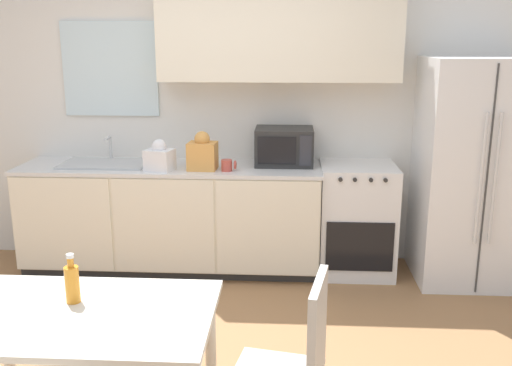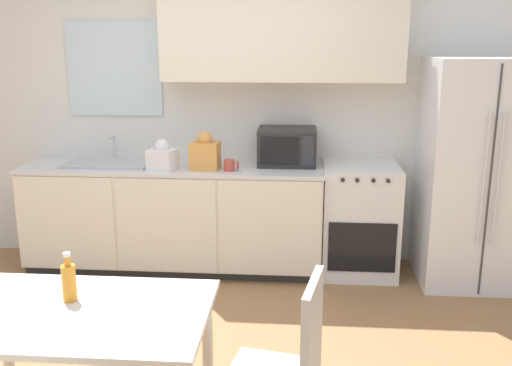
% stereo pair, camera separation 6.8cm
% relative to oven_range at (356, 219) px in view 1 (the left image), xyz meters
% --- Properties ---
extents(wall_back, '(12.00, 0.38, 2.70)m').
position_rel_oven_range_xyz_m(wall_back, '(-1.11, 0.29, 1.01)').
color(wall_back, silver).
rests_on(wall_back, ground_plane).
extents(kitchen_counter, '(2.50, 0.65, 0.90)m').
position_rel_oven_range_xyz_m(kitchen_counter, '(-1.55, -0.02, -0.00)').
color(kitchen_counter, '#333333').
rests_on(kitchen_counter, ground_plane).
extents(oven_range, '(0.61, 0.60, 0.92)m').
position_rel_oven_range_xyz_m(oven_range, '(0.00, 0.00, 0.00)').
color(oven_range, white).
rests_on(oven_range, ground_plane).
extents(refrigerator, '(0.80, 0.78, 1.79)m').
position_rel_oven_range_xyz_m(refrigerator, '(0.88, -0.08, 0.43)').
color(refrigerator, white).
rests_on(refrigerator, ground_plane).
extents(kitchen_sink, '(0.70, 0.43, 0.21)m').
position_rel_oven_range_xyz_m(kitchen_sink, '(-2.10, -0.02, 0.46)').
color(kitchen_sink, '#B7BABC').
rests_on(kitchen_sink, kitchen_counter).
extents(microwave, '(0.48, 0.38, 0.31)m').
position_rel_oven_range_xyz_m(microwave, '(-0.61, 0.08, 0.60)').
color(microwave, '#282828').
rests_on(microwave, kitchen_counter).
extents(coffee_mug, '(0.12, 0.09, 0.09)m').
position_rel_oven_range_xyz_m(coffee_mug, '(-1.05, -0.19, 0.49)').
color(coffee_mug, '#BF4C3F').
rests_on(coffee_mug, kitchen_counter).
extents(grocery_bag_0, '(0.24, 0.20, 0.31)m').
position_rel_oven_range_xyz_m(grocery_bag_0, '(-1.26, -0.15, 0.58)').
color(grocery_bag_0, '#DB994C').
rests_on(grocery_bag_0, kitchen_counter).
extents(grocery_bag_1, '(0.25, 0.22, 0.25)m').
position_rel_oven_range_xyz_m(grocery_bag_1, '(-1.59, -0.20, 0.55)').
color(grocery_bag_1, white).
rests_on(grocery_bag_1, kitchen_counter).
extents(dining_table, '(1.19, 0.76, 0.74)m').
position_rel_oven_range_xyz_m(dining_table, '(-1.49, -2.31, 0.18)').
color(dining_table, beige).
rests_on(dining_table, ground_plane).
extents(dining_chair_side, '(0.47, 0.47, 0.93)m').
position_rel_oven_range_xyz_m(dining_chair_side, '(-0.52, -2.31, 0.08)').
color(dining_chair_side, beige).
rests_on(dining_chair_side, ground_plane).
extents(drink_bottle, '(0.07, 0.07, 0.24)m').
position_rel_oven_range_xyz_m(drink_bottle, '(-1.56, -2.21, 0.38)').
color(drink_bottle, orange).
rests_on(drink_bottle, dining_table).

